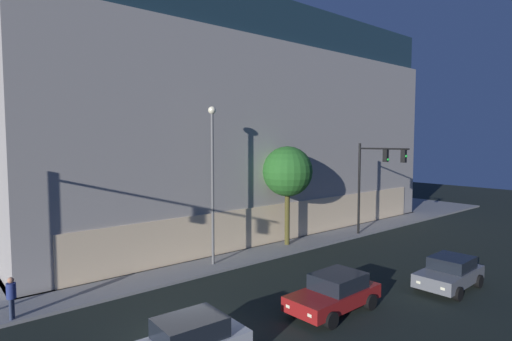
% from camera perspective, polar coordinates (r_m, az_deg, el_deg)
% --- Properties ---
extents(ground_plane, '(120.00, 120.00, 0.00)m').
position_cam_1_polar(ground_plane, '(16.45, -9.74, -22.09)').
color(ground_plane, black).
extents(sidewalk_corner, '(80.00, 60.00, 0.15)m').
position_cam_1_polar(sidewalk_corner, '(49.16, -31.14, -4.84)').
color(sidewalk_corner, gray).
rests_on(sidewalk_corner, ground).
extents(modern_building, '(35.15, 30.11, 17.23)m').
position_cam_1_polar(modern_building, '(41.10, -10.19, 5.90)').
color(modern_building, '#4C4C51').
rests_on(modern_building, ground).
extents(traffic_light_far_corner, '(0.57, 3.93, 6.93)m').
position_cam_1_polar(traffic_light_far_corner, '(31.32, 16.42, -0.08)').
color(traffic_light_far_corner, black).
rests_on(traffic_light_far_corner, sidewalk_corner).
extents(street_lamp_sidewalk, '(0.44, 0.44, 9.05)m').
position_cam_1_polar(street_lamp_sidewalk, '(23.32, -6.11, 0.39)').
color(street_lamp_sidewalk, '#5F5F5F').
rests_on(street_lamp_sidewalk, sidewalk_corner).
extents(sidewalk_tree, '(3.41, 3.41, 6.75)m').
position_cam_1_polar(sidewalk_tree, '(27.77, 4.42, -0.18)').
color(sidewalk_tree, '#4B441E').
rests_on(sidewalk_tree, sidewalk_corner).
extents(pedestrian_waiting, '(0.36, 0.36, 1.70)m').
position_cam_1_polar(pedestrian_waiting, '(19.58, -31.02, -14.61)').
color(pedestrian_waiting, '#2D3851').
rests_on(pedestrian_waiting, sidewalk_corner).
extents(car_red, '(4.42, 2.23, 1.59)m').
position_cam_1_polar(car_red, '(18.45, 10.94, -16.37)').
color(car_red, maroon).
rests_on(car_red, ground).
extents(car_grey, '(4.07, 2.23, 1.54)m').
position_cam_1_polar(car_grey, '(22.78, 25.44, -12.75)').
color(car_grey, slate).
rests_on(car_grey, ground).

